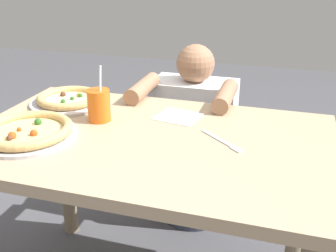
{
  "coord_description": "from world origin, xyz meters",
  "views": [
    {
      "loc": [
        0.42,
        -1.17,
        1.32
      ],
      "look_at": [
        0.06,
        0.04,
        0.78
      ],
      "focal_mm": 42.41,
      "sensor_mm": 36.0,
      "label": 1
    }
  ],
  "objects_px": {
    "drink_cup_colored": "(99,105)",
    "pizza_near": "(27,132)",
    "pizza_far": "(69,99)",
    "fork": "(223,142)",
    "diner_seated": "(193,147)"
  },
  "relations": [
    {
      "from": "pizza_far",
      "to": "drink_cup_colored",
      "type": "bearing_deg",
      "value": -31.93
    },
    {
      "from": "drink_cup_colored",
      "to": "fork",
      "type": "relative_size",
      "value": 1.27
    },
    {
      "from": "drink_cup_colored",
      "to": "diner_seated",
      "type": "bearing_deg",
      "value": 66.1
    },
    {
      "from": "pizza_near",
      "to": "diner_seated",
      "type": "distance_m",
      "value": 0.92
    },
    {
      "from": "fork",
      "to": "diner_seated",
      "type": "distance_m",
      "value": 0.72
    },
    {
      "from": "pizza_far",
      "to": "fork",
      "type": "height_order",
      "value": "pizza_far"
    },
    {
      "from": "drink_cup_colored",
      "to": "fork",
      "type": "xyz_separation_m",
      "value": [
        0.48,
        -0.06,
        -0.06
      ]
    },
    {
      "from": "drink_cup_colored",
      "to": "diner_seated",
      "type": "height_order",
      "value": "drink_cup_colored"
    },
    {
      "from": "pizza_far",
      "to": "fork",
      "type": "relative_size",
      "value": 1.91
    },
    {
      "from": "pizza_far",
      "to": "fork",
      "type": "bearing_deg",
      "value": -15.04
    },
    {
      "from": "pizza_near",
      "to": "fork",
      "type": "height_order",
      "value": "pizza_near"
    },
    {
      "from": "pizza_far",
      "to": "diner_seated",
      "type": "xyz_separation_m",
      "value": [
        0.44,
        0.41,
        -0.35
      ]
    },
    {
      "from": "pizza_near",
      "to": "pizza_far",
      "type": "distance_m",
      "value": 0.34
    },
    {
      "from": "diner_seated",
      "to": "pizza_far",
      "type": "bearing_deg",
      "value": -137.0
    },
    {
      "from": "drink_cup_colored",
      "to": "pizza_near",
      "type": "bearing_deg",
      "value": -128.83
    }
  ]
}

